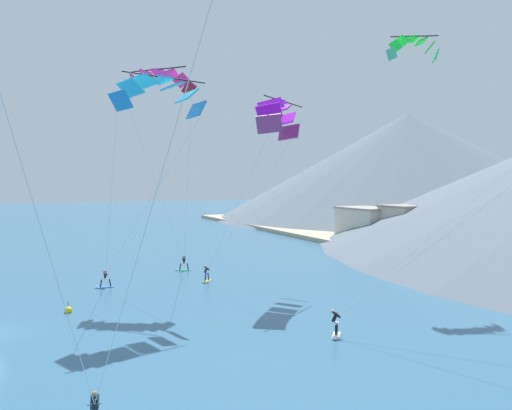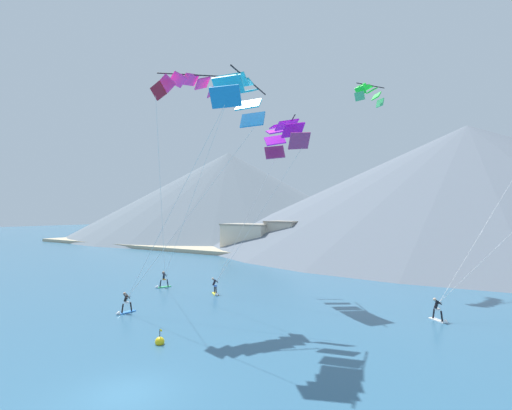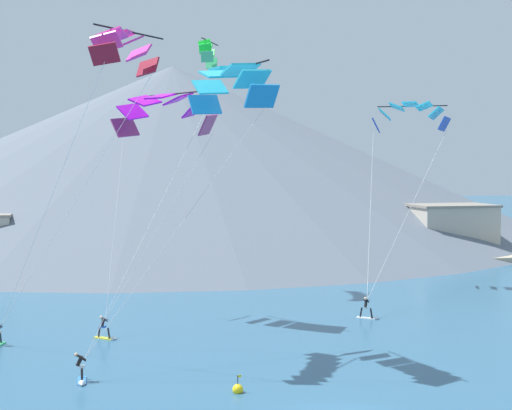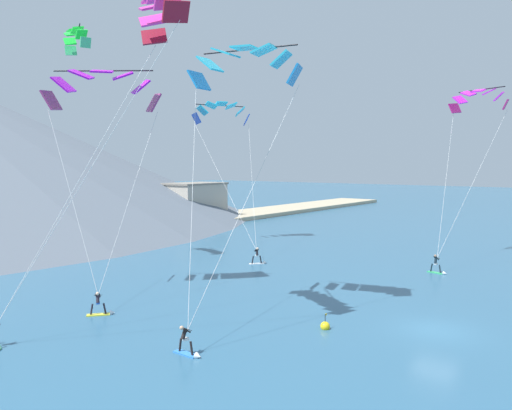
{
  "view_description": "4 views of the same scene",
  "coord_description": "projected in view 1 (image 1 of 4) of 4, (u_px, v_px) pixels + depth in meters",
  "views": [
    {
      "loc": [
        34.74,
        2.94,
        9.58
      ],
      "look_at": [
        1.03,
        18.14,
        7.81
      ],
      "focal_mm": 35.0,
      "sensor_mm": 36.0,
      "label": 1
    },
    {
      "loc": [
        14.42,
        -11.24,
        7.91
      ],
      "look_at": [
        -2.85,
        14.22,
        8.37
      ],
      "focal_mm": 28.0,
      "sensor_mm": 36.0,
      "label": 2
    },
    {
      "loc": [
        -10.55,
        -29.51,
        11.6
      ],
      "look_at": [
        -1.11,
        12.29,
        9.07
      ],
      "focal_mm": 50.0,
      "sensor_mm": 36.0,
      "label": 3
    },
    {
      "loc": [
        -28.7,
        -8.89,
        9.6
      ],
      "look_at": [
        0.47,
        13.47,
        6.6
      ],
      "focal_mm": 35.0,
      "sensor_mm": 36.0,
      "label": 4
    }
  ],
  "objects": [
    {
      "name": "kitesurfer_near_lead",
      "position": [
        182.0,
        266.0,
        53.36
      ],
      "size": [
        0.92,
        1.78,
        1.73
      ],
      "color": "#33B266",
      "rests_on": "ground"
    },
    {
      "name": "kitesurfer_near_trail",
      "position": [
        103.0,
        283.0,
        44.8
      ],
      "size": [
        0.62,
        1.74,
        1.63
      ],
      "color": "#337FDB",
      "rests_on": "ground"
    },
    {
      "name": "kitesurfer_mid_center",
      "position": [
        336.0,
        329.0,
        30.61
      ],
      "size": [
        1.61,
        1.39,
        1.73
      ],
      "color": "white",
      "rests_on": "ground"
    },
    {
      "name": "kitesurfer_far_left",
      "position": [
        206.0,
        277.0,
        47.27
      ],
      "size": [
        1.6,
        1.42,
        1.65
      ],
      "color": "yellow",
      "rests_on": "ground"
    },
    {
      "name": "parafoil_kite_near_lead",
      "position": [
        159.0,
        82.0,
        43.55
      ],
      "size": [
        10.21,
        7.4,
        18.02
      ],
      "color": "maroon"
    },
    {
      "name": "parafoil_kite_near_trail",
      "position": [
        160.0,
        92.0,
        37.51
      ],
      "size": [
        10.72,
        7.67,
        16.09
      ],
      "color": "#197BC5"
    },
    {
      "name": "parafoil_kite_far_left",
      "position": [
        277.0,
        116.0,
        44.82
      ],
      "size": [
        8.2,
        8.69,
        15.52
      ],
      "color": "#99336F"
    },
    {
      "name": "parafoil_kite_distant_high_outer",
      "position": [
        413.0,
        46.0,
        44.49
      ],
      "size": [
        2.36,
        4.71,
        2.21
      ],
      "color": "#49C37D"
    },
    {
      "name": "race_marker_buoy",
      "position": [
        68.0,
        310.0,
        36.34
      ],
      "size": [
        0.56,
        0.56,
        1.02
      ],
      "color": "yellow",
      "rests_on": "ground"
    },
    {
      "name": "shore_building_harbour_front",
      "position": [
        366.0,
        224.0,
        78.63
      ],
      "size": [
        9.77,
        6.12,
        5.46
      ],
      "color": "beige",
      "rests_on": "ground"
    },
    {
      "name": "shore_building_quay_west",
      "position": [
        459.0,
        237.0,
        62.09
      ],
      "size": [
        8.32,
        5.96,
        5.17
      ],
      "color": "#A89E8E",
      "rests_on": "ground"
    },
    {
      "name": "shore_building_old_town",
      "position": [
        405.0,
        226.0,
        72.89
      ],
      "size": [
        6.08,
        5.79,
        6.07
      ],
      "color": "beige",
      "rests_on": "ground"
    },
    {
      "name": "mountain_peak_west_ridge",
      "position": [
        407.0,
        166.0,
        127.09
      ],
      "size": [
        97.6,
        97.6,
        26.84
      ],
      "color": "slate",
      "rests_on": "ground"
    }
  ]
}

